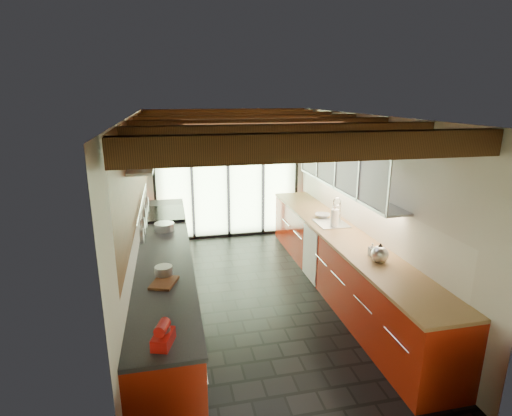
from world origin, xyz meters
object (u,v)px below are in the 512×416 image
paper_towel (335,218)px  soap_bottle (372,249)px  bowl (322,216)px  kettle (380,253)px  stand_mixer (163,335)px

paper_towel → soap_bottle: 1.18m
bowl → kettle: bearing=-90.0°
kettle → soap_bottle: 0.19m
bowl → stand_mixer: bearing=-130.3°
kettle → paper_towel: (0.00, 1.37, 0.03)m
soap_bottle → stand_mixer: bearing=-152.3°
paper_towel → bowl: size_ratio=1.32×
stand_mixer → kettle: (2.54, 1.14, 0.02)m
kettle → paper_towel: bearing=90.0°
paper_towel → soap_bottle: size_ratio=1.94×
soap_bottle → kettle: bearing=-90.0°
stand_mixer → paper_towel: paper_towel is taller
stand_mixer → soap_bottle: bearing=27.7°
paper_towel → stand_mixer: bearing=-135.3°
soap_bottle → bowl: 1.66m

